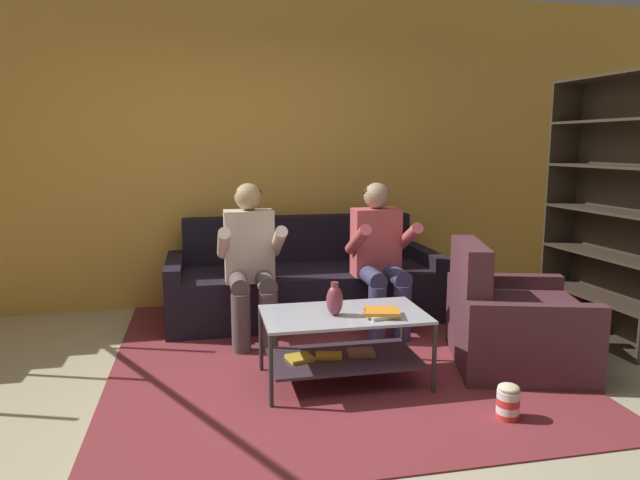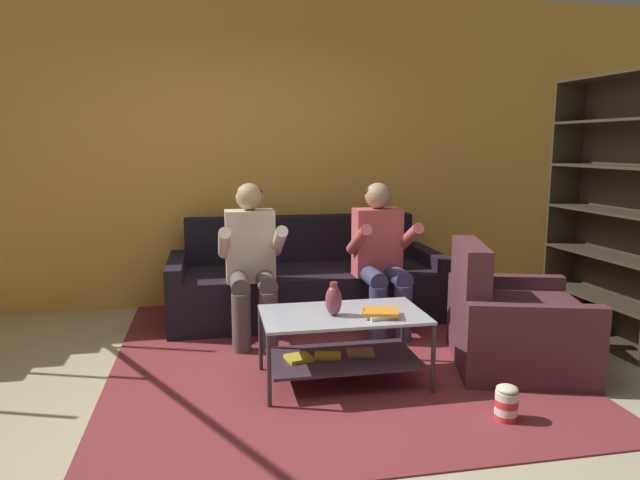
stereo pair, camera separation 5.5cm
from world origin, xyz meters
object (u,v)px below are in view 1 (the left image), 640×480
(couch, at_px, (305,284))
(popcorn_tub, at_px, (508,402))
(coffee_table, at_px, (343,337))
(person_seated_right, at_px, (380,252))
(book_stack, at_px, (382,313))
(bookshelf, at_px, (607,227))
(vase, at_px, (335,300))
(person_seated_left, at_px, (250,256))
(armchair, at_px, (512,325))

(couch, bearing_deg, popcorn_tub, -70.69)
(coffee_table, bearing_deg, person_seated_right, 60.18)
(person_seated_right, relative_size, coffee_table, 1.18)
(popcorn_tub, bearing_deg, person_seated_right, 98.28)
(book_stack, height_order, bookshelf, bookshelf)
(person_seated_right, distance_m, coffee_table, 1.14)
(vase, height_order, bookshelf, bookshelf)
(person_seated_left, height_order, armchair, person_seated_left)
(armchair, bearing_deg, popcorn_tub, -120.88)
(person_seated_left, bearing_deg, armchair, -27.34)
(vase, xyz_separation_m, bookshelf, (2.29, 0.50, 0.32))
(person_seated_left, bearing_deg, coffee_table, -62.00)
(person_seated_right, bearing_deg, popcorn_tub, -81.72)
(person_seated_right, height_order, book_stack, person_seated_right)
(coffee_table, bearing_deg, armchair, 2.53)
(book_stack, bearing_deg, popcorn_tub, -45.08)
(coffee_table, xyz_separation_m, bookshelf, (2.23, 0.46, 0.57))
(person_seated_left, xyz_separation_m, popcorn_tub, (1.27, -1.62, -0.56))
(couch, bearing_deg, person_seated_right, -45.71)
(vase, distance_m, popcorn_tub, 1.15)
(couch, height_order, popcorn_tub, couch)
(couch, bearing_deg, armchair, -49.85)
(person_seated_left, distance_m, popcorn_tub, 2.13)
(person_seated_left, bearing_deg, couch, 45.66)
(couch, distance_m, book_stack, 1.62)
(vase, distance_m, armchair, 1.31)
(bookshelf, relative_size, popcorn_tub, 9.66)
(coffee_table, relative_size, vase, 4.85)
(coffee_table, height_order, vase, vase)
(vase, xyz_separation_m, book_stack, (0.28, -0.09, -0.08))
(person_seated_left, relative_size, armchair, 1.10)
(couch, height_order, person_seated_right, person_seated_right)
(person_seated_right, relative_size, bookshelf, 0.60)
(person_seated_right, xyz_separation_m, popcorn_tub, (0.24, -1.62, -0.56))
(person_seated_right, distance_m, vase, 1.15)
(person_seated_left, height_order, bookshelf, bookshelf)
(person_seated_left, bearing_deg, bookshelf, -9.90)
(couch, bearing_deg, bookshelf, -24.49)
(person_seated_left, distance_m, vase, 1.07)
(armchair, xyz_separation_m, popcorn_tub, (-0.44, -0.74, -0.18))
(couch, bearing_deg, person_seated_left, -134.34)
(person_seated_right, bearing_deg, book_stack, -106.88)
(book_stack, relative_size, armchair, 0.23)
(couch, height_order, coffee_table, couch)
(book_stack, xyz_separation_m, popcorn_tub, (0.56, -0.56, -0.38))
(coffee_table, xyz_separation_m, armchair, (1.21, 0.05, -0.02))
(couch, height_order, bookshelf, bookshelf)
(coffee_table, distance_m, bookshelf, 2.35)
(bookshelf, bearing_deg, couch, 155.51)
(bookshelf, relative_size, armchair, 1.82)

